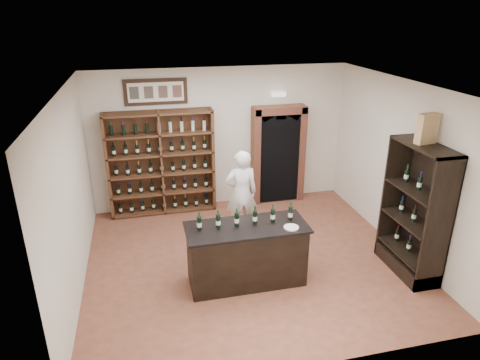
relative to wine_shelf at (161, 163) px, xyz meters
name	(u,v)px	position (x,y,z in m)	size (l,w,h in m)	color
floor	(249,260)	(1.30, -2.33, -1.10)	(5.50, 5.50, 0.00)	brown
ceiling	(251,87)	(1.30, -2.33, 1.90)	(5.50, 5.50, 0.00)	white
wall_back	(221,138)	(1.30, 0.17, 0.40)	(5.50, 0.04, 3.00)	silver
wall_left	(71,197)	(-1.45, -2.33, 0.40)	(0.04, 5.00, 3.00)	silver
wall_right	(401,167)	(4.05, -2.33, 0.40)	(0.04, 5.00, 3.00)	silver
wine_shelf	(161,163)	(0.00, 0.00, 0.00)	(2.20, 0.38, 2.20)	brown
framed_picture	(156,92)	(0.00, 0.14, 1.45)	(1.25, 0.04, 0.52)	black
arched_doorway	(278,152)	(2.55, 0.00, 0.04)	(1.17, 0.35, 2.17)	black
emergency_light	(279,94)	(2.55, 0.09, 1.30)	(0.30, 0.10, 0.10)	white
tasting_counter	(247,255)	(1.10, -2.93, -0.61)	(1.88, 0.78, 1.00)	black
counter_bottle_0	(199,223)	(0.38, -2.88, 0.01)	(0.07, 0.07, 0.30)	black
counter_bottle_1	(218,221)	(0.67, -2.88, 0.01)	(0.07, 0.07, 0.30)	black
counter_bottle_2	(237,219)	(0.96, -2.88, 0.01)	(0.07, 0.07, 0.30)	black
counter_bottle_3	(255,217)	(1.24, -2.88, 0.01)	(0.07, 0.07, 0.30)	black
counter_bottle_4	(273,215)	(1.53, -2.88, 0.01)	(0.07, 0.07, 0.30)	black
counter_bottle_5	(290,214)	(1.82, -2.88, 0.01)	(0.07, 0.07, 0.30)	black
side_cabinet	(414,230)	(3.82, -3.23, -0.35)	(0.48, 1.20, 2.20)	black
shopkeeper	(241,193)	(1.40, -1.36, -0.25)	(0.62, 0.41, 1.69)	white
plate	(291,227)	(1.75, -3.14, -0.09)	(0.23, 0.23, 0.02)	silver
wine_crate	(427,129)	(3.81, -3.16, 1.33)	(0.33, 0.13, 0.46)	tan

